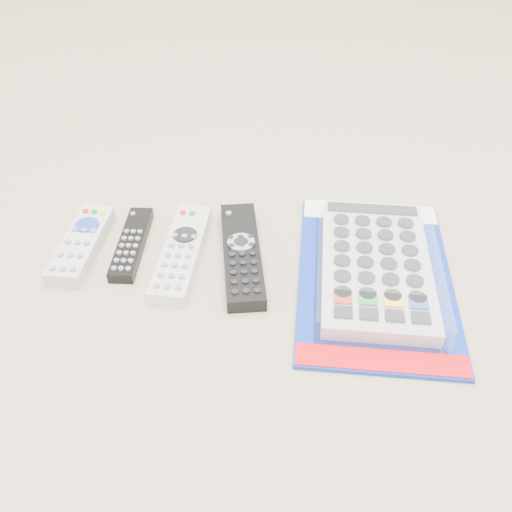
{
  "coord_description": "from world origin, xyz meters",
  "views": [
    {
      "loc": [
        0.03,
        -0.62,
        0.53
      ],
      "look_at": [
        0.04,
        -0.01,
        0.01
      ],
      "focal_mm": 40.0,
      "sensor_mm": 36.0,
      "label": 1
    }
  ],
  "objects_px": {
    "remote_large_black": "(242,254)",
    "remote_silver_dvd": "(182,252)",
    "remote_small_grey": "(82,244)",
    "jumbo_remote_packaged": "(376,264)",
    "remote_slim_black": "(132,244)"
  },
  "relations": [
    {
      "from": "remote_large_black",
      "to": "jumbo_remote_packaged",
      "type": "distance_m",
      "value": 0.19
    },
    {
      "from": "remote_small_grey",
      "to": "jumbo_remote_packaged",
      "type": "relative_size",
      "value": 0.46
    },
    {
      "from": "remote_large_black",
      "to": "jumbo_remote_packaged",
      "type": "height_order",
      "value": "jumbo_remote_packaged"
    },
    {
      "from": "remote_small_grey",
      "to": "jumbo_remote_packaged",
      "type": "bearing_deg",
      "value": -1.25
    },
    {
      "from": "remote_small_grey",
      "to": "jumbo_remote_packaged",
      "type": "distance_m",
      "value": 0.42
    },
    {
      "from": "remote_silver_dvd",
      "to": "remote_small_grey",
      "type": "bearing_deg",
      "value": 179.83
    },
    {
      "from": "remote_silver_dvd",
      "to": "remote_slim_black",
      "type": "bearing_deg",
      "value": 170.71
    },
    {
      "from": "remote_silver_dvd",
      "to": "jumbo_remote_packaged",
      "type": "relative_size",
      "value": 0.57
    },
    {
      "from": "remote_slim_black",
      "to": "remote_silver_dvd",
      "type": "relative_size",
      "value": 0.76
    },
    {
      "from": "remote_silver_dvd",
      "to": "jumbo_remote_packaged",
      "type": "distance_m",
      "value": 0.27
    },
    {
      "from": "remote_large_black",
      "to": "remote_silver_dvd",
      "type": "bearing_deg",
      "value": 172.3
    },
    {
      "from": "remote_small_grey",
      "to": "jumbo_remote_packaged",
      "type": "xyz_separation_m",
      "value": [
        0.42,
        -0.06,
        0.01
      ]
    },
    {
      "from": "remote_silver_dvd",
      "to": "remote_large_black",
      "type": "bearing_deg",
      "value": 3.55
    },
    {
      "from": "remote_silver_dvd",
      "to": "remote_large_black",
      "type": "distance_m",
      "value": 0.09
    },
    {
      "from": "remote_silver_dvd",
      "to": "jumbo_remote_packaged",
      "type": "xyz_separation_m",
      "value": [
        0.27,
        -0.04,
        0.01
      ]
    }
  ]
}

